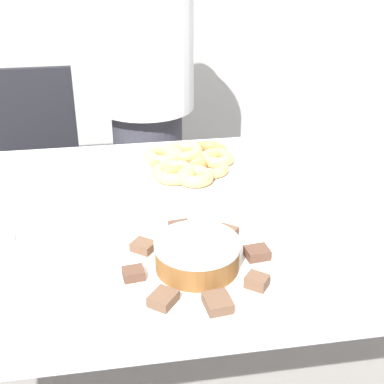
{
  "coord_description": "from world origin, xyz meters",
  "views": [
    {
      "loc": [
        -0.2,
        -1.23,
        1.46
      ],
      "look_at": [
        -0.0,
        -0.01,
        0.82
      ],
      "focal_mm": 50.0,
      "sensor_mm": 36.0,
      "label": 1
    }
  ],
  "objects_px": {
    "person_standing": "(146,96)",
    "frosted_cake": "(197,254)",
    "plate_cake": "(197,269)",
    "plate_donuts": "(188,169)",
    "office_chair_left": "(34,184)"
  },
  "relations": [
    {
      "from": "person_standing",
      "to": "frosted_cake",
      "type": "bearing_deg",
      "value": -89.21
    },
    {
      "from": "person_standing",
      "to": "plate_cake",
      "type": "bearing_deg",
      "value": -89.21
    },
    {
      "from": "person_standing",
      "to": "frosted_cake",
      "type": "distance_m",
      "value": 1.12
    },
    {
      "from": "plate_donuts",
      "to": "frosted_cake",
      "type": "height_order",
      "value": "frosted_cake"
    },
    {
      "from": "office_chair_left",
      "to": "plate_cake",
      "type": "xyz_separation_m",
      "value": [
        0.51,
        -1.21,
        0.34
      ]
    },
    {
      "from": "plate_cake",
      "to": "frosted_cake",
      "type": "bearing_deg",
      "value": 69.44
    },
    {
      "from": "office_chair_left",
      "to": "plate_cake",
      "type": "distance_m",
      "value": 1.36
    },
    {
      "from": "person_standing",
      "to": "plate_cake",
      "type": "relative_size",
      "value": 4.13
    },
    {
      "from": "person_standing",
      "to": "frosted_cake",
      "type": "xyz_separation_m",
      "value": [
        0.02,
        -1.12,
        -0.02
      ]
    },
    {
      "from": "person_standing",
      "to": "plate_cake",
      "type": "xyz_separation_m",
      "value": [
        0.02,
        -1.12,
        -0.06
      ]
    },
    {
      "from": "plate_cake",
      "to": "frosted_cake",
      "type": "relative_size",
      "value": 2.04
    },
    {
      "from": "plate_donuts",
      "to": "person_standing",
      "type": "bearing_deg",
      "value": 97.61
    },
    {
      "from": "office_chair_left",
      "to": "plate_donuts",
      "type": "distance_m",
      "value": 0.96
    },
    {
      "from": "person_standing",
      "to": "plate_donuts",
      "type": "relative_size",
      "value": 4.27
    },
    {
      "from": "office_chair_left",
      "to": "plate_cake",
      "type": "relative_size",
      "value": 2.35
    }
  ]
}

